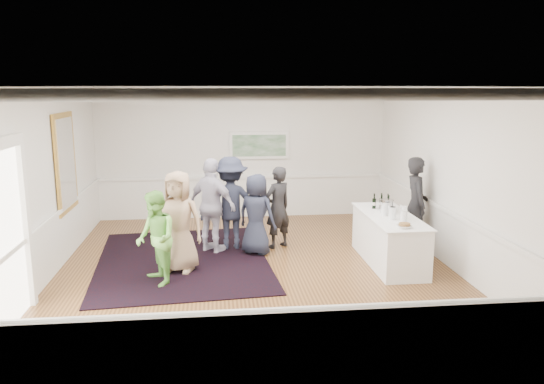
{
  "coord_description": "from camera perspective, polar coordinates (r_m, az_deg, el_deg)",
  "views": [
    {
      "loc": [
        -0.69,
        -8.86,
        3.21
      ],
      "look_at": [
        0.31,
        0.2,
        1.38
      ],
      "focal_mm": 35.0,
      "sensor_mm": 36.0,
      "label": 1
    }
  ],
  "objects": [
    {
      "name": "nut_bowl",
      "position": [
        9.04,
        14.06,
        -3.53
      ],
      "size": [
        0.24,
        0.24,
        0.08
      ],
      "color": "white",
      "rests_on": "serving_table"
    },
    {
      "name": "doorway",
      "position": [
        7.7,
        -27.08,
        -3.36
      ],
      "size": [
        0.1,
        1.78,
        2.56
      ],
      "color": "white",
      "rests_on": "wall_left"
    },
    {
      "name": "floor",
      "position": [
        9.45,
        -1.73,
        -8.48
      ],
      "size": [
        8.0,
        8.0,
        0.0
      ],
      "primitive_type": "plane",
      "color": "brown",
      "rests_on": "ground"
    },
    {
      "name": "guest_green",
      "position": [
        8.82,
        -12.39,
        -4.9
      ],
      "size": [
        0.83,
        0.92,
        1.56
      ],
      "primitive_type": "imported",
      "rotation": [
        0.0,
        0.0,
        -1.18
      ],
      "color": "#6BB649",
      "rests_on": "floor"
    },
    {
      "name": "wall_back",
      "position": [
        12.98,
        -3.18,
        4.24
      ],
      "size": [
        7.0,
        0.02,
        3.2
      ],
      "primitive_type": "cube",
      "color": "white",
      "rests_on": "floor"
    },
    {
      "name": "serving_table",
      "position": [
        9.96,
        12.47,
        -4.97
      ],
      "size": [
        0.85,
        2.23,
        0.9
      ],
      "color": "white",
      "rests_on": "floor"
    },
    {
      "name": "guest_navy",
      "position": [
        10.17,
        -1.68,
        -2.42
      ],
      "size": [
        0.91,
        0.84,
        1.57
      ],
      "primitive_type": "imported",
      "rotation": [
        0.0,
        0.0,
        2.56
      ],
      "color": "#202436",
      "rests_on": "floor"
    },
    {
      "name": "wine_bottles",
      "position": [
        10.26,
        11.82,
        -0.98
      ],
      "size": [
        0.32,
        0.26,
        0.31
      ],
      "color": "black",
      "rests_on": "serving_table"
    },
    {
      "name": "wall_front",
      "position": [
        5.17,
        1.72,
        -6.79
      ],
      "size": [
        7.0,
        0.02,
        3.2
      ],
      "primitive_type": "cube",
      "color": "white",
      "rests_on": "floor"
    },
    {
      "name": "mirror",
      "position": [
        10.63,
        -21.3,
        2.98
      ],
      "size": [
        0.05,
        1.25,
        1.85
      ],
      "color": "gold",
      "rests_on": "wall_left"
    },
    {
      "name": "wainscoting",
      "position": [
        9.29,
        -1.74,
        -5.58
      ],
      "size": [
        7.0,
        8.0,
        1.0
      ],
      "primitive_type": null,
      "color": "white",
      "rests_on": "floor"
    },
    {
      "name": "ice_bucket",
      "position": [
        10.02,
        12.19,
        -1.52
      ],
      "size": [
        0.26,
        0.26,
        0.25
      ],
      "primitive_type": "cylinder",
      "color": "silver",
      "rests_on": "serving_table"
    },
    {
      "name": "wall_right",
      "position": [
        9.93,
        18.78,
        1.44
      ],
      "size": [
        0.02,
        8.0,
        3.2
      ],
      "primitive_type": "cube",
      "color": "white",
      "rests_on": "floor"
    },
    {
      "name": "ceiling",
      "position": [
        8.89,
        -1.85,
        11.31
      ],
      "size": [
        7.0,
        8.0,
        0.02
      ],
      "primitive_type": "cube",
      "color": "white",
      "rests_on": "wall_back"
    },
    {
      "name": "guest_tan",
      "position": [
        9.34,
        -10.02,
        -3.17
      ],
      "size": [
        1.0,
        0.79,
        1.79
      ],
      "primitive_type": "imported",
      "rotation": [
        0.0,
        0.0,
        -0.29
      ],
      "color": "#A28365",
      "rests_on": "floor"
    },
    {
      "name": "area_rug",
      "position": [
        10.12,
        -9.56,
        -7.23
      ],
      "size": [
        3.39,
        4.28,
        0.02
      ],
      "primitive_type": "cube",
      "rotation": [
        0.0,
        0.0,
        0.08
      ],
      "color": "black",
      "rests_on": "floor"
    },
    {
      "name": "juice_pitchers",
      "position": [
        9.56,
        13.12,
        -2.16
      ],
      "size": [
        0.39,
        0.66,
        0.24
      ],
      "color": "#6DBE44",
      "rests_on": "serving_table"
    },
    {
      "name": "bartender",
      "position": [
        10.7,
        15.22,
        -1.31
      ],
      "size": [
        0.51,
        0.72,
        1.87
      ],
      "primitive_type": "imported",
      "rotation": [
        0.0,
        0.0,
        1.47
      ],
      "color": "black",
      "rests_on": "floor"
    },
    {
      "name": "wall_left",
      "position": [
        9.44,
        -23.49,
        0.6
      ],
      "size": [
        0.02,
        8.0,
        3.2
      ],
      "primitive_type": "cube",
      "color": "white",
      "rests_on": "floor"
    },
    {
      "name": "guest_lilac",
      "position": [
        10.32,
        -6.46,
        -1.47
      ],
      "size": [
        1.13,
        1.03,
        1.85
      ],
      "primitive_type": "imported",
      "rotation": [
        0.0,
        0.0,
        2.47
      ],
      "color": "#BBB6CC",
      "rests_on": "floor"
    },
    {
      "name": "guest_dark_a",
      "position": [
        10.51,
        -4.47,
        -1.2
      ],
      "size": [
        1.21,
        0.72,
        1.85
      ],
      "primitive_type": "imported",
      "rotation": [
        0.0,
        0.0,
        3.17
      ],
      "color": "#202436",
      "rests_on": "floor"
    },
    {
      "name": "landscape_painting",
      "position": [
        12.93,
        -1.39,
        5.03
      ],
      "size": [
        1.44,
        0.06,
        0.66
      ],
      "color": "white",
      "rests_on": "wall_back"
    },
    {
      "name": "guest_dark_b",
      "position": [
        10.57,
        0.62,
        -1.66
      ],
      "size": [
        0.72,
        0.66,
        1.65
      ],
      "primitive_type": "imported",
      "rotation": [
        0.0,
        0.0,
        3.72
      ],
      "color": "black",
      "rests_on": "floor"
    }
  ]
}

